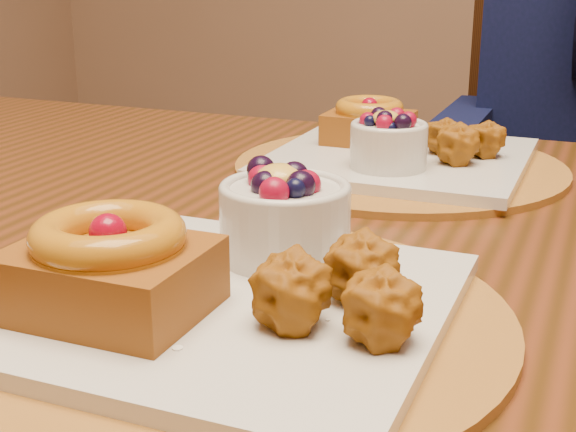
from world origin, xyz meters
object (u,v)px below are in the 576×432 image
object	(u,v)px
place_setting_far	(397,152)
dining_table	(336,304)
place_setting_near	(230,280)
chair_far	(543,203)

from	to	relation	value
place_setting_far	dining_table	bearing A→B (deg)	-89.43
dining_table	place_setting_near	xyz separation A→B (m)	(-0.00, -0.21, 0.11)
dining_table	chair_far	xyz separation A→B (m)	(0.12, 0.83, -0.12)
dining_table	place_setting_far	world-z (taller)	place_setting_far
dining_table	place_setting_near	distance (m)	0.24
place_setting_near	place_setting_far	distance (m)	0.43
dining_table	place_setting_far	size ratio (longest dim) A/B	4.21
place_setting_near	dining_table	bearing A→B (deg)	89.05
dining_table	place_setting_near	world-z (taller)	place_setting_near
place_setting_near	place_setting_far	size ratio (longest dim) A/B	1.00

